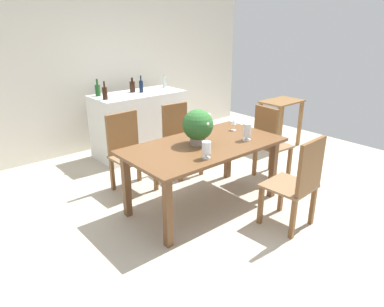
{
  "coord_description": "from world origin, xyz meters",
  "views": [
    {
      "loc": [
        -2.46,
        -2.76,
        2.04
      ],
      "look_at": [
        -0.1,
        0.01,
        0.65
      ],
      "focal_mm": 32.8,
      "sensor_mm": 36.0,
      "label": 1
    }
  ],
  "objects_px": {
    "wine_bottle_dark": "(141,86)",
    "side_table": "(281,113)",
    "dining_table": "(204,152)",
    "chair_foot_end": "(269,140)",
    "wine_bottle_tall": "(164,82)",
    "crystal_vase_center_near": "(247,131)",
    "kitchen_counter": "(140,124)",
    "chair_near_right": "(299,180)",
    "wine_bottle_amber": "(105,93)",
    "flower_centerpiece": "(198,126)",
    "wine_bottle_clear": "(132,86)",
    "crystal_vase_left": "(206,148)",
    "chair_far_right": "(179,136)",
    "wine_bottle_green": "(98,90)",
    "chair_far_left": "(128,148)",
    "wine_glass": "(234,122)"
  },
  "relations": [
    {
      "from": "wine_bottle_dark",
      "to": "side_table",
      "type": "xyz_separation_m",
      "value": [
        1.88,
        -1.29,
        -0.49
      ]
    },
    {
      "from": "dining_table",
      "to": "wine_bottle_dark",
      "type": "height_order",
      "value": "wine_bottle_dark"
    },
    {
      "from": "chair_foot_end",
      "to": "wine_bottle_tall",
      "type": "distance_m",
      "value": 2.14
    },
    {
      "from": "dining_table",
      "to": "crystal_vase_center_near",
      "type": "height_order",
      "value": "crystal_vase_center_near"
    },
    {
      "from": "kitchen_counter",
      "to": "chair_near_right",
      "type": "bearing_deg",
      "value": -89.76
    },
    {
      "from": "wine_bottle_amber",
      "to": "side_table",
      "type": "height_order",
      "value": "wine_bottle_amber"
    },
    {
      "from": "wine_bottle_dark",
      "to": "wine_bottle_amber",
      "type": "bearing_deg",
      "value": -170.77
    },
    {
      "from": "flower_centerpiece",
      "to": "kitchen_counter",
      "type": "bearing_deg",
      "value": 76.85
    },
    {
      "from": "flower_centerpiece",
      "to": "wine_bottle_clear",
      "type": "xyz_separation_m",
      "value": [
        0.43,
        2.04,
        0.1
      ]
    },
    {
      "from": "wine_bottle_clear",
      "to": "wine_bottle_amber",
      "type": "bearing_deg",
      "value": -159.63
    },
    {
      "from": "crystal_vase_left",
      "to": "wine_bottle_tall",
      "type": "bearing_deg",
      "value": 62.39
    },
    {
      "from": "chair_near_right",
      "to": "wine_bottle_amber",
      "type": "height_order",
      "value": "wine_bottle_amber"
    },
    {
      "from": "chair_far_right",
      "to": "wine_bottle_tall",
      "type": "relative_size",
      "value": 4.38
    },
    {
      "from": "wine_bottle_amber",
      "to": "wine_bottle_green",
      "type": "height_order",
      "value": "wine_bottle_amber"
    },
    {
      "from": "kitchen_counter",
      "to": "wine_bottle_amber",
      "type": "relative_size",
      "value": 5.49
    },
    {
      "from": "chair_foot_end",
      "to": "wine_bottle_tall",
      "type": "xyz_separation_m",
      "value": [
        -0.19,
        2.07,
        0.52
      ]
    },
    {
      "from": "chair_far_left",
      "to": "flower_centerpiece",
      "type": "distance_m",
      "value": 1.08
    },
    {
      "from": "crystal_vase_left",
      "to": "crystal_vase_center_near",
      "type": "relative_size",
      "value": 0.89
    },
    {
      "from": "wine_bottle_amber",
      "to": "kitchen_counter",
      "type": "bearing_deg",
      "value": 9.03
    },
    {
      "from": "wine_bottle_green",
      "to": "side_table",
      "type": "height_order",
      "value": "wine_bottle_green"
    },
    {
      "from": "wine_glass",
      "to": "wine_bottle_clear",
      "type": "bearing_deg",
      "value": 97.44
    },
    {
      "from": "chair_far_right",
      "to": "flower_centerpiece",
      "type": "bearing_deg",
      "value": -112.12
    },
    {
      "from": "chair_far_right",
      "to": "wine_bottle_tall",
      "type": "xyz_separation_m",
      "value": [
        0.58,
        1.12,
        0.54
      ]
    },
    {
      "from": "chair_foot_end",
      "to": "crystal_vase_left",
      "type": "bearing_deg",
      "value": 106.96
    },
    {
      "from": "chair_far_left",
      "to": "flower_centerpiece",
      "type": "height_order",
      "value": "flower_centerpiece"
    },
    {
      "from": "chair_far_left",
      "to": "chair_far_right",
      "type": "bearing_deg",
      "value": -2.31
    },
    {
      "from": "wine_bottle_green",
      "to": "side_table",
      "type": "relative_size",
      "value": 0.31
    },
    {
      "from": "flower_centerpiece",
      "to": "wine_bottle_green",
      "type": "bearing_deg",
      "value": 93.19
    },
    {
      "from": "dining_table",
      "to": "wine_bottle_amber",
      "type": "bearing_deg",
      "value": 96.26
    },
    {
      "from": "kitchen_counter",
      "to": "wine_bottle_amber",
      "type": "xyz_separation_m",
      "value": [
        -0.6,
        -0.1,
        0.58
      ]
    },
    {
      "from": "wine_bottle_green",
      "to": "kitchen_counter",
      "type": "bearing_deg",
      "value": -19.11
    },
    {
      "from": "chair_near_right",
      "to": "chair_foot_end",
      "type": "bearing_deg",
      "value": -131.74
    },
    {
      "from": "chair_near_right",
      "to": "flower_centerpiece",
      "type": "bearing_deg",
      "value": -68.9
    },
    {
      "from": "kitchen_counter",
      "to": "wine_bottle_clear",
      "type": "relative_size",
      "value": 6.34
    },
    {
      "from": "chair_near_right",
      "to": "wine_bottle_dark",
      "type": "distance_m",
      "value": 2.99
    },
    {
      "from": "kitchen_counter",
      "to": "wine_bottle_dark",
      "type": "distance_m",
      "value": 0.59
    },
    {
      "from": "chair_far_left",
      "to": "wine_bottle_amber",
      "type": "bearing_deg",
      "value": 75.42
    },
    {
      "from": "chair_far_right",
      "to": "crystal_vase_left",
      "type": "relative_size",
      "value": 5.49
    },
    {
      "from": "dining_table",
      "to": "wine_bottle_green",
      "type": "distance_m",
      "value": 2.2
    },
    {
      "from": "kitchen_counter",
      "to": "wine_bottle_dark",
      "type": "relative_size",
      "value": 5.48
    },
    {
      "from": "crystal_vase_center_near",
      "to": "wine_bottle_green",
      "type": "bearing_deg",
      "value": 104.92
    },
    {
      "from": "chair_far_right",
      "to": "wine_bottle_dark",
      "type": "distance_m",
      "value": 1.15
    },
    {
      "from": "chair_near_right",
      "to": "wine_bottle_tall",
      "type": "relative_size",
      "value": 4.49
    },
    {
      "from": "crystal_vase_center_near",
      "to": "wine_bottle_clear",
      "type": "bearing_deg",
      "value": 92.09
    },
    {
      "from": "chair_far_right",
      "to": "chair_foot_end",
      "type": "bearing_deg",
      "value": -46.53
    },
    {
      "from": "chair_near_right",
      "to": "crystal_vase_left",
      "type": "relative_size",
      "value": 5.63
    },
    {
      "from": "chair_far_left",
      "to": "flower_centerpiece",
      "type": "bearing_deg",
      "value": -71.09
    },
    {
      "from": "wine_bottle_tall",
      "to": "flower_centerpiece",
      "type": "bearing_deg",
      "value": -117.15
    },
    {
      "from": "wine_bottle_dark",
      "to": "dining_table",
      "type": "bearing_deg",
      "value": -103.4
    },
    {
      "from": "flower_centerpiece",
      "to": "crystal_vase_center_near",
      "type": "bearing_deg",
      "value": -26.45
    }
  ]
}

